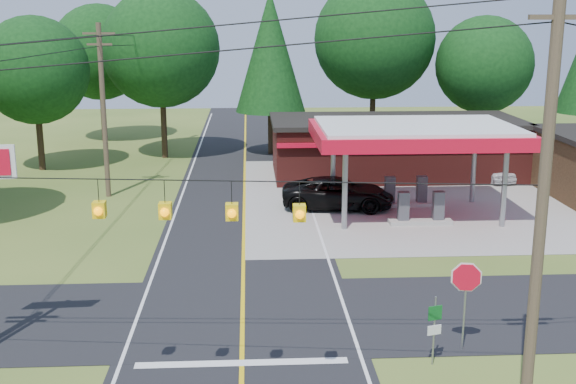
{
  "coord_description": "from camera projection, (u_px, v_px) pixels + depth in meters",
  "views": [
    {
      "loc": [
        0.3,
        -23.79,
        10.31
      ],
      "look_at": [
        2.0,
        7.0,
        2.8
      ],
      "focal_mm": 45.0,
      "sensor_mm": 36.0,
      "label": 1
    }
  ],
  "objects": [
    {
      "name": "gas_canopy",
      "position": [
        416.0,
        136.0,
        37.59
      ],
      "size": [
        10.6,
        7.4,
        4.88
      ],
      "color": "gray",
      "rests_on": "ground"
    },
    {
      "name": "ground",
      "position": [
        243.0,
        316.0,
        25.5
      ],
      "size": [
        120.0,
        120.0,
        0.0
      ],
      "primitive_type": "plane",
      "color": "#446022",
      "rests_on": "ground"
    },
    {
      "name": "lane_center_yellow",
      "position": [
        243.0,
        316.0,
        25.5
      ],
      "size": [
        0.15,
        110.0,
        0.0
      ],
      "primitive_type": "cube",
      "color": "yellow",
      "rests_on": "main_highway"
    },
    {
      "name": "sedan_car",
      "position": [
        493.0,
        170.0,
        46.58
      ],
      "size": [
        4.47,
        4.47,
        1.38
      ],
      "primitive_type": "imported",
      "rotation": [
        0.0,
        0.0,
        0.11
      ],
      "color": "white",
      "rests_on": "ground"
    },
    {
      "name": "route_sign_post",
      "position": [
        434.0,
        325.0,
        21.64
      ],
      "size": [
        0.44,
        0.15,
        2.21
      ],
      "color": "gray",
      "rests_on": "ground"
    },
    {
      "name": "convenience_store",
      "position": [
        395.0,
        147.0,
        47.88
      ],
      "size": [
        16.4,
        7.55,
        3.8
      ],
      "color": "#591D19",
      "rests_on": "ground"
    },
    {
      "name": "octagonal_stop_sign",
      "position": [
        466.0,
        284.0,
        22.43
      ],
      "size": [
        0.99,
        0.24,
        2.94
      ],
      "color": "gray",
      "rests_on": "ground"
    },
    {
      "name": "main_highway",
      "position": [
        243.0,
        316.0,
        25.5
      ],
      "size": [
        8.0,
        120.0,
        0.02
      ],
      "primitive_type": "cube",
      "color": "black",
      "rests_on": "ground"
    },
    {
      "name": "cross_road",
      "position": [
        243.0,
        316.0,
        25.5
      ],
      "size": [
        70.0,
        7.0,
        0.02
      ],
      "primitive_type": "cube",
      "color": "black",
      "rests_on": "ground"
    },
    {
      "name": "utility_pole_near_right",
      "position": [
        543.0,
        199.0,
        17.71
      ],
      "size": [
        1.8,
        0.3,
        11.5
      ],
      "color": "#473828",
      "rests_on": "ground"
    },
    {
      "name": "suv_car",
      "position": [
        338.0,
        193.0,
        39.65
      ],
      "size": [
        6.9,
        6.9,
        1.7
      ],
      "primitive_type": "imported",
      "rotation": [
        0.0,
        0.0,
        1.43
      ],
      "color": "black",
      "rests_on": "ground"
    },
    {
      "name": "overhead_beacons",
      "position": [
        198.0,
        184.0,
        18.16
      ],
      "size": [
        17.04,
        2.04,
        1.03
      ],
      "color": "black",
      "rests_on": "ground"
    },
    {
      "name": "utility_pole_far_left",
      "position": [
        103.0,
        108.0,
        41.31
      ],
      "size": [
        1.8,
        0.3,
        10.0
      ],
      "color": "#473828",
      "rests_on": "ground"
    },
    {
      "name": "treeline_backdrop",
      "position": [
        256.0,
        61.0,
        47.07
      ],
      "size": [
        70.27,
        51.59,
        13.3
      ],
      "color": "#332316",
      "rests_on": "ground"
    },
    {
      "name": "utility_pole_north",
      "position": [
        163.0,
        88.0,
        57.99
      ],
      "size": [
        0.3,
        0.3,
        9.5
      ],
      "color": "#473828",
      "rests_on": "ground"
    }
  ]
}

